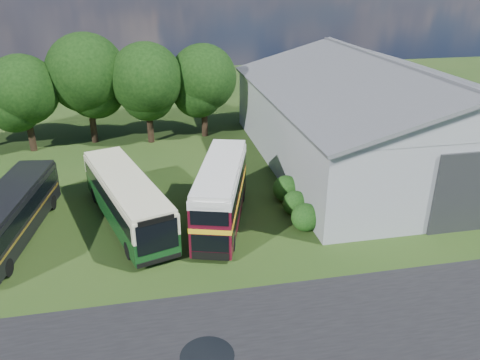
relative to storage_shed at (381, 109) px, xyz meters
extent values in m
plane|color=#203D13|center=(-15.00, -15.98, -4.17)|extent=(120.00, 120.00, 0.00)
cube|color=black|center=(-12.00, -18.98, -4.17)|extent=(60.00, 8.00, 0.02)
cylinder|color=black|center=(-16.50, -18.98, -4.17)|extent=(2.20, 2.20, 0.01)
cube|color=gray|center=(0.00, 0.02, -1.42)|extent=(18.00, 24.00, 5.50)
cube|color=#2D3033|center=(0.00, -12.06, -1.67)|extent=(5.20, 0.18, 5.00)
cylinder|color=black|center=(-28.00, 7.52, -2.64)|extent=(0.56, 0.56, 3.06)
sphere|color=black|center=(-28.00, 7.52, 1.10)|extent=(5.78, 5.78, 5.78)
cylinder|color=black|center=(-23.00, 8.82, -2.37)|extent=(0.56, 0.56, 3.60)
sphere|color=black|center=(-23.00, 8.82, 2.03)|extent=(6.80, 6.80, 6.80)
cylinder|color=black|center=(-18.00, 7.82, -2.51)|extent=(0.56, 0.56, 3.31)
sphere|color=black|center=(-18.00, 7.82, 1.54)|extent=(6.26, 6.26, 6.26)
cylinder|color=black|center=(-13.00, 8.62, -2.58)|extent=(0.56, 0.56, 3.17)
sphere|color=black|center=(-13.00, 8.62, 1.29)|extent=(5.98, 5.98, 5.98)
sphere|color=#194714|center=(-9.40, -9.98, -4.17)|extent=(1.70, 1.70, 1.70)
sphere|color=#194714|center=(-9.40, -7.98, -4.17)|extent=(1.60, 1.60, 1.60)
sphere|color=#194714|center=(-9.40, -5.98, -4.17)|extent=(1.80, 1.80, 1.80)
cube|color=#0F3714|center=(-19.73, -7.16, -2.50)|extent=(5.74, 11.28, 2.74)
cube|color=#4C0A19|center=(-14.17, -8.30, -2.10)|extent=(4.77, 9.27, 3.60)
cube|color=black|center=(-26.16, -7.82, -2.60)|extent=(3.81, 10.60, 2.58)
camera|label=1|loc=(-18.00, -33.18, 9.85)|focal=35.00mm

